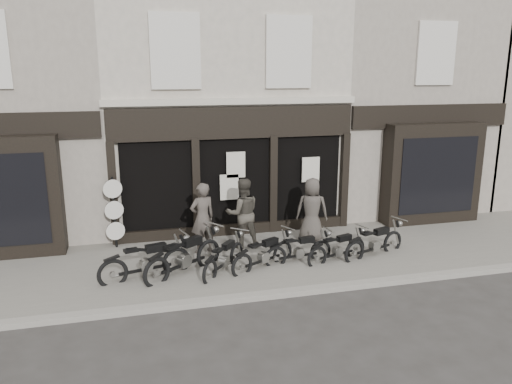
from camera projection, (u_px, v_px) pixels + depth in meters
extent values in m
plane|color=#2D2B28|center=(260.00, 275.00, 12.28)|extent=(90.00, 90.00, 0.00)
cube|color=#66625A|center=(252.00, 260.00, 13.11)|extent=(30.00, 4.20, 0.12)
cube|color=gray|center=(275.00, 294.00, 11.09)|extent=(30.00, 0.25, 0.13)
cube|color=#BEB3A3|center=(216.00, 94.00, 16.94)|extent=(7.20, 6.00, 8.20)
cube|color=black|center=(235.00, 123.00, 14.20)|extent=(7.10, 0.18, 0.90)
cube|color=black|center=(235.00, 189.00, 14.72)|extent=(6.50, 0.10, 2.95)
cube|color=black|center=(236.00, 231.00, 14.96)|extent=(7.10, 0.20, 0.44)
cube|color=#B7AF9F|center=(234.00, 101.00, 14.08)|extent=(7.30, 0.22, 0.18)
cube|color=beige|center=(175.00, 51.00, 13.38)|extent=(1.35, 0.12, 2.00)
cube|color=black|center=(175.00, 51.00, 13.40)|extent=(1.05, 0.06, 1.70)
cube|color=beige|center=(289.00, 52.00, 14.14)|extent=(1.35, 0.12, 2.00)
cube|color=black|center=(288.00, 52.00, 14.17)|extent=(1.05, 0.06, 1.70)
cube|color=black|center=(114.00, 195.00, 13.81)|extent=(0.22, 0.22, 3.00)
cube|color=black|center=(196.00, 190.00, 14.36)|extent=(0.22, 0.22, 3.00)
cube|color=black|center=(273.00, 185.00, 14.91)|extent=(0.22, 0.22, 3.00)
cube|color=black|center=(344.00, 181.00, 15.47)|extent=(0.22, 0.22, 3.00)
cube|color=beige|center=(236.00, 165.00, 14.37)|extent=(0.55, 0.04, 0.75)
cube|color=beige|center=(311.00, 169.00, 14.99)|extent=(0.55, 0.04, 0.75)
cube|color=beige|center=(229.00, 187.00, 14.48)|extent=(0.55, 0.04, 0.75)
cube|color=gray|center=(13.00, 97.00, 15.41)|extent=(5.50, 6.00, 8.20)
cube|color=gray|center=(385.00, 92.00, 18.47)|extent=(5.50, 6.00, 8.20)
cube|color=black|center=(432.00, 173.00, 15.89)|extent=(3.20, 0.70, 3.20)
cube|color=black|center=(438.00, 176.00, 15.56)|extent=(2.60, 0.06, 2.40)
cube|color=black|center=(431.00, 116.00, 15.74)|extent=(5.40, 0.16, 0.70)
cube|color=beige|center=(436.00, 53.00, 15.29)|extent=(1.30, 0.10, 1.90)
cube|color=black|center=(435.00, 53.00, 15.32)|extent=(1.00, 0.06, 1.60)
torus|color=black|center=(176.00, 261.00, 12.20)|extent=(0.72, 0.28, 0.72)
torus|color=black|center=(113.00, 274.00, 11.46)|extent=(0.72, 0.28, 0.72)
cube|color=black|center=(146.00, 269.00, 11.84)|extent=(1.24, 0.38, 0.06)
cube|color=gray|center=(146.00, 266.00, 11.83)|extent=(0.30, 0.25, 0.28)
cube|color=black|center=(156.00, 248.00, 11.85)|extent=(0.52, 0.30, 0.18)
cube|color=black|center=(131.00, 250.00, 11.56)|extent=(0.36, 0.29, 0.06)
cylinder|color=gray|center=(184.00, 233.00, 12.14)|extent=(0.20, 0.61, 0.04)
torus|color=black|center=(208.00, 254.00, 12.65)|extent=(0.69, 0.51, 0.76)
torus|color=black|center=(157.00, 273.00, 11.47)|extent=(0.69, 0.51, 0.76)
cube|color=black|center=(184.00, 265.00, 12.07)|extent=(1.13, 0.79, 0.07)
cube|color=gray|center=(184.00, 261.00, 12.06)|extent=(0.34, 0.32, 0.29)
cube|color=black|center=(192.00, 242.00, 12.16)|extent=(0.53, 0.45, 0.19)
cube|color=black|center=(172.00, 246.00, 11.69)|extent=(0.40, 0.37, 0.07)
cylinder|color=gray|center=(215.00, 224.00, 12.65)|extent=(0.40, 0.56, 0.04)
torus|color=black|center=(236.00, 254.00, 12.82)|extent=(0.46, 0.53, 0.63)
torus|color=black|center=(210.00, 273.00, 11.65)|extent=(0.46, 0.53, 0.63)
cube|color=black|center=(224.00, 264.00, 12.24)|extent=(0.74, 0.87, 0.06)
cube|color=gray|center=(224.00, 261.00, 12.24)|extent=(0.27, 0.28, 0.24)
cube|color=black|center=(228.00, 245.00, 12.35)|extent=(0.39, 0.43, 0.16)
cube|color=black|center=(218.00, 250.00, 11.89)|extent=(0.32, 0.33, 0.06)
cylinder|color=gray|center=(240.00, 229.00, 12.85)|extent=(0.43, 0.37, 0.03)
torus|color=black|center=(282.00, 253.00, 12.89)|extent=(0.61, 0.37, 0.64)
torus|color=black|center=(242.00, 266.00, 12.01)|extent=(0.61, 0.37, 0.64)
cube|color=black|center=(263.00, 261.00, 12.46)|extent=(1.02, 0.55, 0.06)
cube|color=gray|center=(263.00, 258.00, 12.45)|extent=(0.28, 0.25, 0.25)
cube|color=black|center=(270.00, 242.00, 12.51)|extent=(0.46, 0.34, 0.16)
cube|color=black|center=(254.00, 245.00, 12.17)|extent=(0.34, 0.30, 0.06)
cylinder|color=gray|center=(289.00, 228.00, 12.88)|extent=(0.28, 0.50, 0.03)
torus|color=black|center=(320.00, 251.00, 13.05)|extent=(0.61, 0.16, 0.60)
torus|color=black|center=(276.00, 258.00, 12.59)|extent=(0.61, 0.16, 0.60)
cube|color=black|center=(298.00, 256.00, 12.83)|extent=(1.05, 0.18, 0.05)
cube|color=gray|center=(299.00, 253.00, 12.82)|extent=(0.23, 0.19, 0.23)
cube|color=black|center=(307.00, 240.00, 12.82)|extent=(0.42, 0.20, 0.15)
cube|color=black|center=(289.00, 241.00, 12.63)|extent=(0.29, 0.21, 0.05)
cylinder|color=gray|center=(328.00, 229.00, 12.98)|extent=(0.10, 0.51, 0.03)
torus|color=black|center=(355.00, 249.00, 13.24)|extent=(0.60, 0.26, 0.61)
torus|color=black|center=(317.00, 258.00, 12.58)|extent=(0.60, 0.26, 0.61)
cube|color=black|center=(337.00, 254.00, 12.92)|extent=(1.03, 0.36, 0.05)
cube|color=gray|center=(337.00, 252.00, 12.91)|extent=(0.25, 0.22, 0.23)
cube|color=black|center=(344.00, 238.00, 12.94)|extent=(0.44, 0.27, 0.15)
cube|color=black|center=(329.00, 240.00, 12.68)|extent=(0.31, 0.25, 0.05)
cylinder|color=gray|center=(362.00, 226.00, 13.20)|extent=(0.19, 0.50, 0.03)
torus|color=black|center=(392.00, 243.00, 13.61)|extent=(0.66, 0.30, 0.66)
torus|color=black|center=(354.00, 253.00, 12.86)|extent=(0.66, 0.30, 0.66)
cube|color=black|center=(374.00, 249.00, 13.25)|extent=(1.12, 0.42, 0.06)
cube|color=gray|center=(374.00, 246.00, 13.24)|extent=(0.28, 0.24, 0.25)
cube|color=black|center=(382.00, 231.00, 13.27)|extent=(0.48, 0.30, 0.17)
cube|color=black|center=(367.00, 233.00, 12.97)|extent=(0.34, 0.28, 0.06)
cylinder|color=gray|center=(399.00, 219.00, 13.57)|extent=(0.22, 0.55, 0.04)
imported|color=#443D37|center=(203.00, 218.00, 13.26)|extent=(0.80, 0.64, 1.92)
imported|color=#3D3931|center=(243.00, 213.00, 13.67)|extent=(0.95, 0.74, 1.95)
imported|color=#403A35|center=(312.00, 210.00, 14.18)|extent=(1.05, 0.88, 1.84)
cylinder|color=black|center=(117.00, 250.00, 13.91)|extent=(0.33, 0.33, 0.06)
cylinder|color=black|center=(115.00, 215.00, 13.66)|extent=(0.06, 0.06, 2.12)
cylinder|color=black|center=(113.00, 189.00, 13.46)|extent=(0.51, 0.16, 0.52)
cylinder|color=beige|center=(113.00, 189.00, 13.44)|extent=(0.50, 0.13, 0.52)
cylinder|color=black|center=(114.00, 210.00, 13.60)|extent=(0.51, 0.16, 0.52)
cylinder|color=beige|center=(114.00, 210.00, 13.58)|extent=(0.50, 0.13, 0.52)
cylinder|color=black|center=(116.00, 231.00, 13.75)|extent=(0.51, 0.16, 0.52)
cylinder|color=beige|center=(116.00, 231.00, 13.73)|extent=(0.50, 0.13, 0.52)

